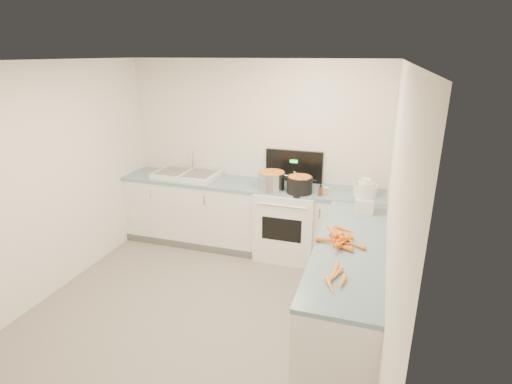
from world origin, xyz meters
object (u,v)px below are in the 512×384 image
(stove, at_px, (288,221))
(spice_jar, at_px, (326,192))
(sink, at_px, (186,175))
(extract_bottle, at_px, (320,191))
(steel_pot, at_px, (272,181))
(food_processor, at_px, (365,198))
(mixing_bowl, at_px, (365,190))
(black_pot, at_px, (300,185))

(stove, relative_size, spice_jar, 16.38)
(sink, bearing_deg, extract_bottle, -6.05)
(steel_pot, distance_m, extract_bottle, 0.62)
(sink, bearing_deg, food_processor, -13.24)
(sink, xyz_separation_m, mixing_bowl, (2.39, -0.02, 0.03))
(stove, relative_size, steel_pot, 4.02)
(food_processor, bearing_deg, black_pot, 152.78)
(spice_jar, height_order, food_processor, food_processor)
(black_pot, bearing_deg, mixing_bowl, 10.66)
(sink, xyz_separation_m, black_pot, (1.62, -0.16, 0.05))
(mixing_bowl, bearing_deg, stove, 179.99)
(sink, bearing_deg, steel_pot, -6.45)
(black_pot, bearing_deg, food_processor, -27.22)
(extract_bottle, height_order, spice_jar, extract_bottle)
(food_processor, bearing_deg, stove, 150.09)
(sink, distance_m, steel_pot, 1.27)
(steel_pot, xyz_separation_m, spice_jar, (0.68, -0.00, -0.06))
(mixing_bowl, xyz_separation_m, extract_bottle, (-0.51, -0.18, -0.01))
(sink, distance_m, black_pot, 1.63)
(mixing_bowl, xyz_separation_m, spice_jar, (-0.45, -0.13, -0.02))
(steel_pot, height_order, extract_bottle, steel_pot)
(stove, distance_m, extract_bottle, 0.70)
(steel_pot, bearing_deg, sink, 173.55)
(stove, relative_size, black_pot, 4.33)
(extract_bottle, bearing_deg, steel_pot, 174.76)
(mixing_bowl, relative_size, extract_bottle, 2.44)
(sink, height_order, steel_pot, sink)
(steel_pot, bearing_deg, stove, 34.13)
(black_pot, xyz_separation_m, spice_jar, (0.32, 0.02, -0.05))
(extract_bottle, relative_size, food_processor, 0.31)
(black_pot, distance_m, mixing_bowl, 0.78)
(steel_pot, distance_m, black_pot, 0.36)
(stove, relative_size, food_processor, 3.62)
(stove, bearing_deg, food_processor, -29.91)
(sink, distance_m, extract_bottle, 1.89)
(black_pot, bearing_deg, spice_jar, 2.90)
(extract_bottle, distance_m, spice_jar, 0.08)
(black_pot, relative_size, spice_jar, 3.78)
(sink, height_order, mixing_bowl, sink)
(steel_pot, relative_size, mixing_bowl, 1.18)
(black_pot, distance_m, food_processor, 0.89)
(black_pot, xyz_separation_m, mixing_bowl, (0.77, 0.14, -0.03))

